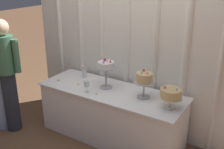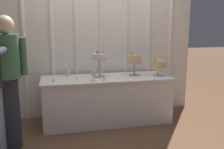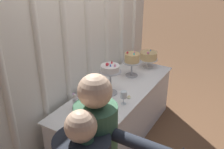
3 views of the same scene
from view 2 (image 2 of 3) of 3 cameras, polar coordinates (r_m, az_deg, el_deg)
name	(u,v)px [view 2 (image 2 of 3)]	position (r m, az deg, el deg)	size (l,w,h in m)	color
ground_plane	(108,123)	(4.08, -0.82, -11.01)	(24.00, 24.00, 0.00)	brown
draped_curtain	(102,31)	(4.31, -2.24, 9.78)	(3.25, 0.15, 2.76)	white
cake_table	(107,99)	(4.05, -1.14, -5.68)	(2.04, 0.72, 0.73)	white
cake_display_leftmost	(100,58)	(3.93, -2.84, 3.71)	(0.26, 0.26, 0.42)	#B2B2B7
cake_display_center	(134,60)	(4.08, 5.11, 3.22)	(0.27, 0.27, 0.37)	#B2B2B7
cake_display_rightmost	(158,65)	(4.15, 10.47, 2.20)	(0.28, 0.28, 0.28)	silver
wine_glass	(94,73)	(3.69, -4.17, 0.31)	(0.07, 0.07, 0.16)	silver
flower_vase	(67,71)	(4.05, -10.07, 0.81)	(0.08, 0.07, 0.21)	silver
tealight_far_left	(53,81)	(3.75, -13.18, -1.43)	(0.05, 0.05, 0.04)	beige
tealight_near_left	(77,79)	(3.81, -8.04, -1.07)	(0.04, 0.04, 0.03)	beige
tealight_near_right	(104,80)	(3.74, -1.91, -1.19)	(0.05, 0.05, 0.03)	beige
guest_man_pink_jacket	(9,76)	(3.30, -22.36, -0.38)	(0.44, 0.36, 1.65)	#282D38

